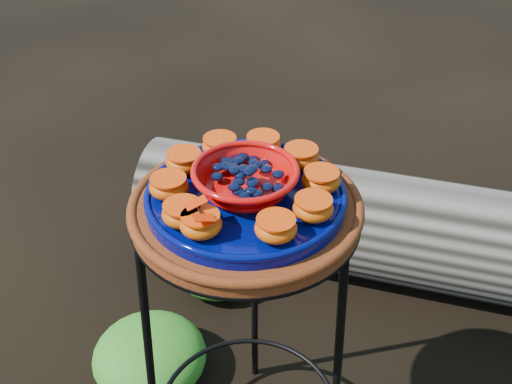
# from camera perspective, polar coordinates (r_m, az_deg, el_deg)

# --- Properties ---
(plant_stand) EXTENTS (0.44, 0.44, 0.70)m
(plant_stand) POSITION_cam_1_polar(r_m,az_deg,el_deg) (1.37, -0.77, -13.87)
(plant_stand) COLOR black
(plant_stand) RESTS_ON ground
(terracotta_saucer) EXTENTS (0.40, 0.40, 0.03)m
(terracotta_saucer) POSITION_cam_1_polar(r_m,az_deg,el_deg) (1.12, -0.92, -1.65)
(terracotta_saucer) COLOR #471008
(terracotta_saucer) RESTS_ON plant_stand
(cobalt_plate) EXTENTS (0.34, 0.34, 0.02)m
(cobalt_plate) POSITION_cam_1_polar(r_m,az_deg,el_deg) (1.10, -0.93, -0.51)
(cobalt_plate) COLOR #04033A
(cobalt_plate) RESTS_ON terracotta_saucer
(red_bowl) EXTENTS (0.17, 0.17, 0.05)m
(red_bowl) POSITION_cam_1_polar(r_m,az_deg,el_deg) (1.08, -0.95, 0.99)
(red_bowl) COLOR #C50A07
(red_bowl) RESTS_ON cobalt_plate
(glass_gems) EXTENTS (0.13, 0.13, 0.02)m
(glass_gems) POSITION_cam_1_polar(r_m,az_deg,el_deg) (1.06, -0.97, 2.56)
(glass_gems) COLOR black
(glass_gems) RESTS_ON red_bowl
(orange_half_0) EXTENTS (0.07, 0.07, 0.04)m
(orange_half_0) POSITION_cam_1_polar(r_m,az_deg,el_deg) (1.00, -4.93, -2.87)
(orange_half_0) COLOR #BA3F00
(orange_half_0) RESTS_ON cobalt_plate
(orange_half_1) EXTENTS (0.07, 0.07, 0.04)m
(orange_half_1) POSITION_cam_1_polar(r_m,az_deg,el_deg) (0.99, 1.78, -3.24)
(orange_half_1) COLOR #BA3F00
(orange_half_1) RESTS_ON cobalt_plate
(orange_half_2) EXTENTS (0.07, 0.07, 0.04)m
(orange_half_2) POSITION_cam_1_polar(r_m,az_deg,el_deg) (1.03, 5.09, -1.43)
(orange_half_2) COLOR #BA3F00
(orange_half_2) RESTS_ON cobalt_plate
(orange_half_3) EXTENTS (0.07, 0.07, 0.04)m
(orange_half_3) POSITION_cam_1_polar(r_m,az_deg,el_deg) (1.10, 5.80, 1.03)
(orange_half_3) COLOR #BA3F00
(orange_half_3) RESTS_ON cobalt_plate
(orange_half_4) EXTENTS (0.07, 0.07, 0.04)m
(orange_half_4) POSITION_cam_1_polar(r_m,az_deg,el_deg) (1.15, 4.01, 3.13)
(orange_half_4) COLOR #BA3F00
(orange_half_4) RESTS_ON cobalt_plate
(orange_half_5) EXTENTS (0.07, 0.07, 0.04)m
(orange_half_5) POSITION_cam_1_polar(r_m,az_deg,el_deg) (1.19, 0.63, 4.24)
(orange_half_5) COLOR #BA3F00
(orange_half_5) RESTS_ON cobalt_plate
(orange_half_6) EXTENTS (0.07, 0.07, 0.04)m
(orange_half_6) POSITION_cam_1_polar(r_m,az_deg,el_deg) (1.18, -3.22, 4.09)
(orange_half_6) COLOR #BA3F00
(orange_half_6) RESTS_ON cobalt_plate
(orange_half_7) EXTENTS (0.07, 0.07, 0.04)m
(orange_half_7) POSITION_cam_1_polar(r_m,az_deg,el_deg) (1.15, -6.38, 2.71)
(orange_half_7) COLOR #BA3F00
(orange_half_7) RESTS_ON cobalt_plate
(orange_half_8) EXTENTS (0.07, 0.07, 0.04)m
(orange_half_8) POSITION_cam_1_polar(r_m,az_deg,el_deg) (1.08, -7.75, 0.47)
(orange_half_8) COLOR #BA3F00
(orange_half_8) RESTS_ON cobalt_plate
(orange_half_9) EXTENTS (0.07, 0.07, 0.04)m
(orange_half_9) POSITION_cam_1_polar(r_m,az_deg,el_deg) (1.02, -6.54, -1.93)
(orange_half_9) COLOR #BA3F00
(orange_half_9) RESTS_ON cobalt_plate
(butterfly) EXTENTS (0.09, 0.07, 0.01)m
(butterfly) POSITION_cam_1_polar(r_m,az_deg,el_deg) (0.98, -5.00, -1.75)
(butterfly) COLOR red
(butterfly) RESTS_ON orange_half_0
(driftwood_log) EXTENTS (1.83, 0.83, 0.33)m
(driftwood_log) POSITION_cam_1_polar(r_m,az_deg,el_deg) (1.99, 14.78, -3.62)
(driftwood_log) COLOR black
(driftwood_log) RESTS_ON ground
(foliage_left) EXTENTS (0.30, 0.30, 0.15)m
(foliage_left) POSITION_cam_1_polar(r_m,az_deg,el_deg) (1.74, -9.45, -14.07)
(foliage_left) COLOR #236616
(foliage_left) RESTS_ON ground
(foliage_back) EXTENTS (0.27, 0.27, 0.13)m
(foliage_back) POSITION_cam_1_polar(r_m,az_deg,el_deg) (1.97, -3.38, -6.53)
(foliage_back) COLOR #236616
(foliage_back) RESTS_ON ground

